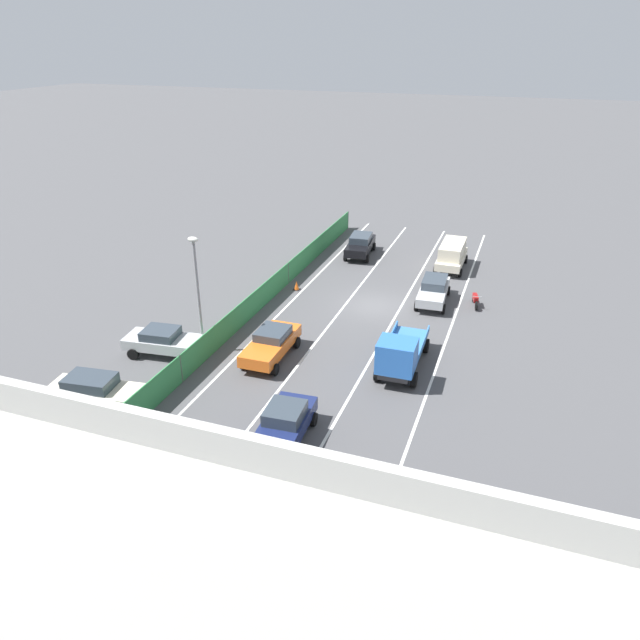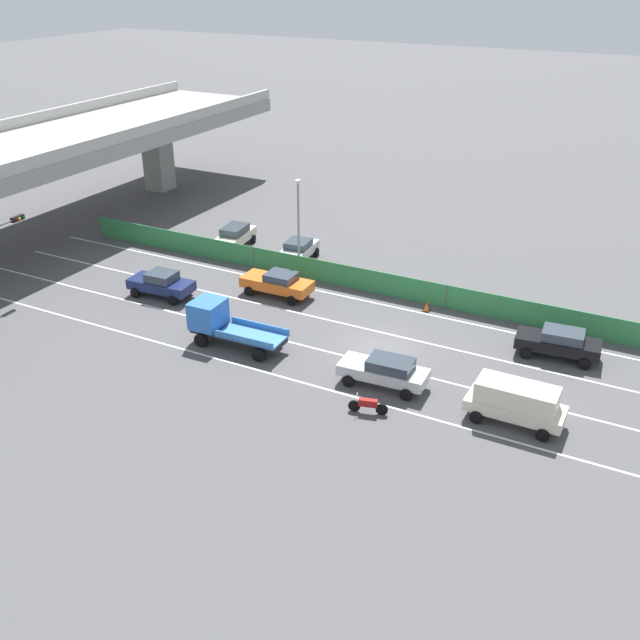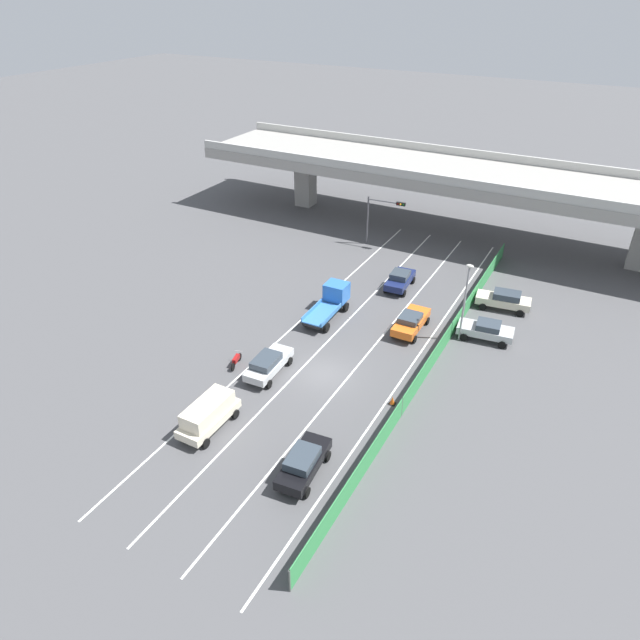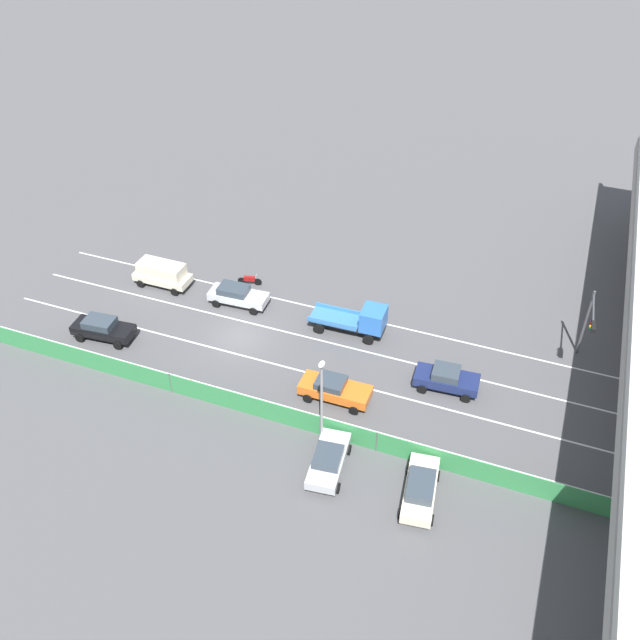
{
  "view_description": "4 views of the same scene",
  "coord_description": "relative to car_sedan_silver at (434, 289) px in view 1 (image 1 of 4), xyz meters",
  "views": [
    {
      "loc": [
        -8.81,
        34.92,
        16.21
      ],
      "look_at": [
        1.92,
        5.03,
        0.91
      ],
      "focal_mm": 33.56,
      "sensor_mm": 36.0,
      "label": 1
    },
    {
      "loc": [
        -33.41,
        -13.75,
        19.88
      ],
      "look_at": [
        -0.17,
        3.62,
        0.97
      ],
      "focal_mm": 40.65,
      "sensor_mm": 36.0,
      "label": 2
    },
    {
      "loc": [
        15.82,
        -29.69,
        25.07
      ],
      "look_at": [
        -2.28,
        3.61,
        2.05
      ],
      "focal_mm": 31.84,
      "sensor_mm": 36.0,
      "label": 3
    },
    {
      "loc": [
        34.41,
        19.48,
        32.67
      ],
      "look_at": [
        -1.71,
        5.63,
        1.94
      ],
      "focal_mm": 39.02,
      "sensor_mm": 36.0,
      "label": 4
    }
  ],
  "objects": [
    {
      "name": "ground_plane",
      "position": [
        3.58,
        1.92,
        -0.9
      ],
      "size": [
        300.0,
        300.0,
        0.0
      ],
      "primitive_type": "plane",
      "color": "#4C4C4F"
    },
    {
      "name": "lane_line_left_edge",
      "position": [
        -1.74,
        7.33,
        -0.89
      ],
      "size": [
        0.14,
        46.82,
        0.01
      ],
      "primitive_type": "cube",
      "color": "silver",
      "rests_on": "ground"
    },
    {
      "name": "lane_line_mid_left",
      "position": [
        1.81,
        7.33,
        -0.89
      ],
      "size": [
        0.14,
        46.82,
        0.01
      ],
      "primitive_type": "cube",
      "color": "silver",
      "rests_on": "ground"
    },
    {
      "name": "lane_line_mid_right",
      "position": [
        5.35,
        7.33,
        -0.89
      ],
      "size": [
        0.14,
        46.82,
        0.01
      ],
      "primitive_type": "cube",
      "color": "silver",
      "rests_on": "ground"
    },
    {
      "name": "lane_line_right_edge",
      "position": [
        8.89,
        7.33,
        -0.89
      ],
      "size": [
        0.14,
        46.82,
        0.01
      ],
      "primitive_type": "cube",
      "color": "silver",
      "rests_on": "ground"
    },
    {
      "name": "green_fence",
      "position": [
        10.32,
        7.33,
        -0.12
      ],
      "size": [
        0.1,
        42.92,
        1.56
      ],
      "color": "#338447",
      "rests_on": "ground"
    },
    {
      "name": "car_sedan_silver",
      "position": [
        0.0,
        0.0,
        0.0
      ],
      "size": [
        2.13,
        4.66,
        1.6
      ],
      "color": "#B7BABC",
      "rests_on": "ground"
    },
    {
      "name": "car_taxi_orange",
      "position": [
        7.04,
        10.55,
        -0.01
      ],
      "size": [
        2.09,
        4.71,
        1.6
      ],
      "color": "orange",
      "rests_on": "ground"
    },
    {
      "name": "car_sedan_navy",
      "position": [
        3.45,
        17.19,
        0.01
      ],
      "size": [
        2.24,
        4.36,
        1.67
      ],
      "color": "navy",
      "rests_on": "ground"
    },
    {
      "name": "car_sedan_black",
      "position": [
        7.18,
        -7.3,
        0.03
      ],
      "size": [
        2.28,
        4.64,
        1.66
      ],
      "color": "black",
      "rests_on": "ground"
    },
    {
      "name": "car_van_cream",
      "position": [
        -0.17,
        -6.73,
        0.27
      ],
      "size": [
        2.04,
        4.59,
        2.03
      ],
      "color": "beige",
      "rests_on": "ground"
    },
    {
      "name": "flatbed_truck_blue",
      "position": [
        0.0,
        10.03,
        0.35
      ],
      "size": [
        2.28,
        5.64,
        2.43
      ],
      "color": "black",
      "rests_on": "ground"
    },
    {
      "name": "motorcycle",
      "position": [
        -2.71,
        -0.27,
        -0.44
      ],
      "size": [
        0.72,
        1.91,
        0.93
      ],
      "color": "black",
      "rests_on": "ground"
    },
    {
      "name": "parked_wagon_silver",
      "position": [
        12.76,
        12.27,
        -0.03
      ],
      "size": [
        4.54,
        2.42,
        1.55
      ],
      "color": "#B2B5B7",
      "rests_on": "ground"
    },
    {
      "name": "parked_sedan_cream",
      "position": [
        12.9,
        17.84,
        0.03
      ],
      "size": [
        4.78,
        2.39,
        1.68
      ],
      "color": "beige",
      "rests_on": "ground"
    },
    {
      "name": "traffic_light",
      "position": [
        -2.08,
        25.2,
        2.95
      ],
      "size": [
        4.14,
        0.45,
        5.36
      ],
      "color": "#47474C",
      "rests_on": "ground"
    },
    {
      "name": "street_lamp",
      "position": [
        10.98,
        11.15,
        3.2
      ],
      "size": [
        0.6,
        0.36,
        6.7
      ],
      "color": "gray",
      "rests_on": "ground"
    },
    {
      "name": "traffic_cone",
      "position": [
        9.32,
        1.12,
        -0.6
      ],
      "size": [
        0.47,
        0.47,
        0.64
      ],
      "color": "orange",
      "rests_on": "ground"
    }
  ]
}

